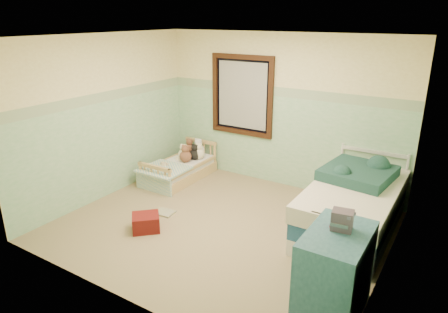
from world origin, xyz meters
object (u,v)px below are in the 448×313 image
Objects in this scene: plush_floor_cream at (180,169)px; twin_bed_frame at (351,224)px; floor_book at (164,212)px; toddler_bed_frame at (180,174)px; plush_floor_tan at (165,175)px; red_pillow at (146,223)px; dresser at (334,273)px.

twin_bed_frame is at bearing -7.00° from plush_floor_cream.
floor_book is (0.74, -1.32, -0.10)m from plush_floor_cream.
plush_floor_tan is at bearing -111.58° from toddler_bed_frame.
red_pillow is 0.52m from floor_book.
twin_bed_frame is (3.19, -0.39, -0.01)m from plush_floor_cream.
red_pillow is at bearing -83.57° from floor_book.
plush_floor_cream reaches higher than twin_bed_frame.
twin_bed_frame is 6.93× the size of floor_book.
toddler_bed_frame is at bearing 68.42° from plush_floor_tan.
plush_floor_cream is 0.95× the size of plush_floor_tan.
plush_floor_tan is (0.00, -0.41, 0.01)m from plush_floor_cream.
dresser reaches higher than plush_floor_tan.
dresser is 2.43× the size of red_pillow.
red_pillow is at bearing -64.97° from plush_floor_cream.
dresser is (3.46, -1.62, 0.31)m from plush_floor_tan.
floor_book is at bearing -60.70° from plush_floor_cream.
plush_floor_tan is 1.18m from floor_book.
toddler_bed_frame is 5.76× the size of plush_floor_cream.
floor_book is at bearing -159.28° from twin_bed_frame.
twin_bed_frame is 2.62m from floor_book.
plush_floor_tan is 0.87× the size of floor_book.
red_pillow is (-2.34, -1.43, 0.00)m from twin_bed_frame.
dresser is 2.84m from floor_book.
twin_bed_frame reaches higher than floor_book.
plush_floor_cream is 4.02m from dresser.
red_pillow is at bearing -66.28° from toddler_bed_frame.
plush_floor_cream is 0.27× the size of dresser.
toddler_bed_frame reaches higher than floor_book.
plush_floor_cream is 2.01m from red_pillow.
toddler_bed_frame is 4.74× the size of floor_book.
plush_floor_cream is 3.21m from twin_bed_frame.
plush_floor_cream is 0.41m from plush_floor_tan.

